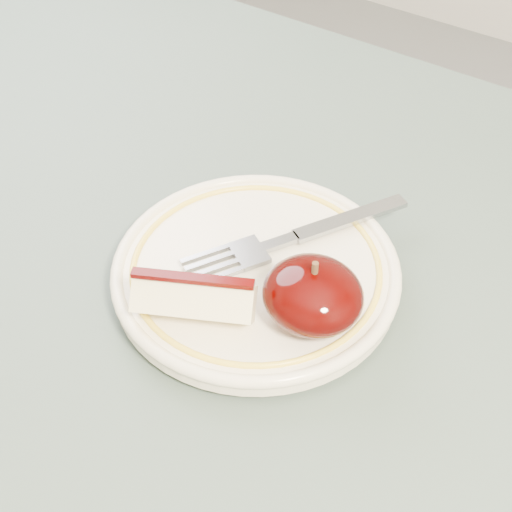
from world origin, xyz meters
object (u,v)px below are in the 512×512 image
Objects in this scene: table at (103,413)px; apple_half at (313,295)px; fork at (294,238)px; plate at (256,271)px.

table is 14.05× the size of apple_half.
apple_half reaches higher than fork.
plate is at bearing 57.92° from table.
plate is 3.08× the size of apple_half.
apple_half reaches higher than plate.
plate is 1.24× the size of fork.
table is at bearing -143.50° from apple_half.
fork reaches higher than plate.
apple_half is 0.40× the size of fork.
plate is 0.06m from apple_half.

